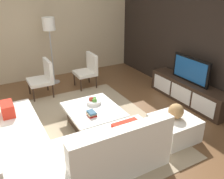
{
  "coord_description": "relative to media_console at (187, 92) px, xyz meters",
  "views": [
    {
      "loc": [
        3.47,
        -1.48,
        2.51
      ],
      "look_at": [
        -0.31,
        0.62,
        0.57
      ],
      "focal_mm": 38.47,
      "sensor_mm": 36.0,
      "label": 1
    }
  ],
  "objects": [
    {
      "name": "coffee_table",
      "position": [
        -0.1,
        -2.3,
        -0.05
      ],
      "size": [
        1.07,
        0.93,
        0.38
      ],
      "color": "#332319",
      "rests_on": "ground"
    },
    {
      "name": "sectional_couch",
      "position": [
        0.52,
        -3.26,
        0.04
      ],
      "size": [
        2.4,
        2.38,
        0.82
      ],
      "color": "white",
      "rests_on": "ground"
    },
    {
      "name": "accent_chair_far",
      "position": [
        -1.92,
        -1.59,
        0.24
      ],
      "size": [
        0.54,
        0.5,
        0.87
      ],
      "rotation": [
        0.0,
        0.0,
        0.09
      ],
      "color": "#332319",
      "rests_on": "ground"
    },
    {
      "name": "media_console",
      "position": [
        0.0,
        0.0,
        0.0
      ],
      "size": [
        2.05,
        0.44,
        0.5
      ],
      "color": "#332319",
      "rests_on": "ground"
    },
    {
      "name": "ground_plane",
      "position": [
        0.0,
        -2.4,
        -0.25
      ],
      "size": [
        14.0,
        14.0,
        0.0
      ],
      "primitive_type": "plane",
      "color": "brown"
    },
    {
      "name": "area_rug",
      "position": [
        -0.1,
        -2.4,
        -0.24
      ],
      "size": [
        3.4,
        2.53,
        0.01
      ],
      "primitive_type": "cube",
      "color": "tan",
      "rests_on": "ground"
    },
    {
      "name": "fruit_bowl",
      "position": [
        -0.28,
        -2.2,
        0.18
      ],
      "size": [
        0.28,
        0.28,
        0.14
      ],
      "color": "silver",
      "rests_on": "coffee_table"
    },
    {
      "name": "ottoman",
      "position": [
        0.91,
        -1.22,
        -0.05
      ],
      "size": [
        0.7,
        0.7,
        0.4
      ],
      "primitive_type": "cube",
      "color": "white",
      "rests_on": "ground"
    },
    {
      "name": "floor_lamp",
      "position": [
        -2.61,
        -2.3,
        1.21
      ],
      "size": [
        0.31,
        0.31,
        1.73
      ],
      "color": "#A5A5AA",
      "rests_on": "ground"
    },
    {
      "name": "book_stack",
      "position": [
        0.12,
        -2.42,
        0.17
      ],
      "size": [
        0.18,
        0.16,
        0.08
      ],
      "color": "maroon",
      "rests_on": "coffee_table"
    },
    {
      "name": "decorative_ball",
      "position": [
        0.91,
        -1.22,
        0.28
      ],
      "size": [
        0.26,
        0.26,
        0.26
      ],
      "primitive_type": "sphere",
      "color": "#AD8451",
      "rests_on": "ottoman"
    },
    {
      "name": "accent_chair_near",
      "position": [
        -1.93,
        -2.73,
        0.24
      ],
      "size": [
        0.57,
        0.53,
        0.87
      ],
      "rotation": [
        0.0,
        0.0,
        -0.18
      ],
      "color": "#332319",
      "rests_on": "ground"
    },
    {
      "name": "feature_wall_back",
      "position": [
        0.0,
        0.3,
        1.15
      ],
      "size": [
        6.4,
        0.12,
        2.8
      ],
      "primitive_type": "cube",
      "color": "black",
      "rests_on": "ground"
    },
    {
      "name": "side_wall_left",
      "position": [
        -3.2,
        -2.2,
        1.15
      ],
      "size": [
        0.12,
        5.2,
        2.8
      ],
      "primitive_type": "cube",
      "color": "#C6B28E",
      "rests_on": "ground"
    },
    {
      "name": "television",
      "position": [
        0.0,
        0.0,
        0.53
      ],
      "size": [
        1.0,
        0.06,
        0.55
      ],
      "color": "black",
      "rests_on": "media_console"
    }
  ]
}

